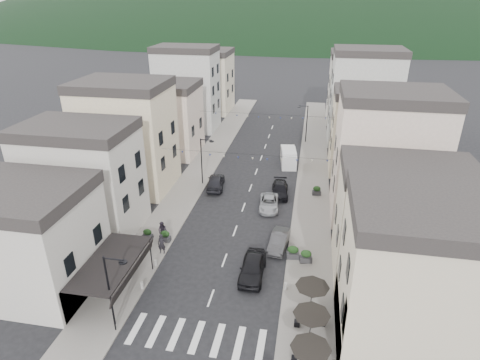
% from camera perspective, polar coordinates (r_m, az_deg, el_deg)
% --- Properties ---
extents(ground, '(700.00, 700.00, 0.00)m').
position_cam_1_polar(ground, '(28.88, -7.35, -24.10)').
color(ground, black).
rests_on(ground, ground).
extents(sidewalk_left, '(4.00, 76.00, 0.12)m').
position_cam_1_polar(sidewalk_left, '(56.13, -5.13, 2.20)').
color(sidewalk_left, slate).
rests_on(sidewalk_left, ground).
extents(sidewalk_right, '(4.00, 76.00, 0.12)m').
position_cam_1_polar(sidewalk_right, '(54.31, 10.34, 1.07)').
color(sidewalk_right, slate).
rests_on(sidewalk_right, ground).
extents(hill_backdrop, '(640.00, 360.00, 70.00)m').
position_cam_1_polar(hill_backdrop, '(318.60, 9.75, 20.79)').
color(hill_backdrop, black).
rests_on(hill_backdrop, ground).
extents(boutique_building, '(12.00, 8.00, 8.00)m').
position_cam_1_polar(boutique_building, '(36.41, -29.42, -7.75)').
color(boutique_building, '#BBB4AB').
rests_on(boutique_building, ground).
extents(bistro_building, '(10.00, 8.00, 10.00)m').
position_cam_1_polar(bistro_building, '(28.58, 24.70, -13.56)').
color(bistro_building, beige).
rests_on(bistro_building, ground).
extents(boutique_awning, '(3.77, 7.50, 3.28)m').
position_cam_1_polar(boutique_awning, '(32.56, -17.50, -11.23)').
color(boutique_awning, black).
rests_on(boutique_awning, ground).
extents(buildings_row_left, '(10.20, 54.16, 14.00)m').
position_cam_1_polar(buildings_row_left, '(61.46, -10.34, 9.90)').
color(buildings_row_left, '#BBB4AB').
rests_on(buildings_row_left, ground).
extents(buildings_row_right, '(10.20, 54.16, 14.50)m').
position_cam_1_polar(buildings_row_right, '(57.07, 18.00, 8.13)').
color(buildings_row_right, beige).
rests_on(buildings_row_right, ground).
extents(cafe_terrace, '(2.50, 8.10, 2.53)m').
position_cam_1_polar(cafe_terrace, '(28.30, 10.11, -18.70)').
color(cafe_terrace, black).
rests_on(cafe_terrace, ground).
extents(streetlamp_left_near, '(1.70, 0.56, 6.00)m').
position_cam_1_polar(streetlamp_left_near, '(29.55, -17.75, -14.03)').
color(streetlamp_left_near, black).
rests_on(streetlamp_left_near, ground).
extents(streetlamp_left_far, '(1.70, 0.56, 6.00)m').
position_cam_1_polar(streetlamp_left_far, '(48.98, -5.20, 3.31)').
color(streetlamp_left_far, black).
rests_on(streetlamp_left_far, ground).
extents(streetlamp_right_far, '(1.70, 0.56, 6.00)m').
position_cam_1_polar(streetlamp_right_far, '(64.38, 9.26, 8.43)').
color(streetlamp_right_far, black).
rests_on(streetlamp_right_far, ground).
extents(bollards, '(11.66, 10.26, 0.60)m').
position_cam_1_polar(bollards, '(32.28, -4.42, -16.42)').
color(bollards, gray).
rests_on(bollards, ground).
extents(bunting_near, '(19.00, 0.28, 0.62)m').
position_cam_1_polar(bunting_near, '(43.44, 0.76, 3.28)').
color(bunting_near, black).
rests_on(bunting_near, ground).
extents(bunting_far, '(19.00, 0.28, 0.62)m').
position_cam_1_polar(bunting_far, '(58.45, 3.42, 9.01)').
color(bunting_far, black).
rests_on(bunting_far, ground).
extents(parked_car_a, '(2.00, 4.92, 1.67)m').
position_cam_1_polar(parked_car_a, '(34.46, 1.80, -12.33)').
color(parked_car_a, black).
rests_on(parked_car_a, ground).
extents(parked_car_b, '(1.94, 4.42, 1.41)m').
position_cam_1_polar(parked_car_b, '(38.14, 5.56, -8.58)').
color(parked_car_b, '#313133').
rests_on(parked_car_b, ground).
extents(parked_car_c, '(2.47, 4.70, 1.26)m').
position_cam_1_polar(parked_car_c, '(44.61, 4.13, -3.29)').
color(parked_car_c, '#95989D').
rests_on(parked_car_c, ground).
extents(parked_car_d, '(2.27, 4.79, 1.35)m').
position_cam_1_polar(parked_car_d, '(47.59, 5.70, -1.38)').
color(parked_car_d, black).
rests_on(parked_car_d, ground).
extents(parked_car_e, '(2.58, 5.09, 1.66)m').
position_cam_1_polar(parked_car_e, '(49.06, -3.49, -0.25)').
color(parked_car_e, black).
rests_on(parked_car_e, ground).
extents(delivery_van, '(2.59, 5.14, 2.36)m').
position_cam_1_polar(delivery_van, '(56.03, 6.90, 3.29)').
color(delivery_van, silver).
rests_on(delivery_van, ground).
extents(pedestrian_a, '(0.76, 0.55, 1.94)m').
position_cam_1_polar(pedestrian_a, '(37.50, -11.08, -8.92)').
color(pedestrian_a, black).
rests_on(pedestrian_a, sidewalk_left).
extents(pedestrian_b, '(1.02, 0.83, 1.94)m').
position_cam_1_polar(pedestrian_b, '(39.37, -10.95, -7.13)').
color(pedestrian_b, black).
rests_on(pedestrian_b, sidewalk_left).
extents(planter_la, '(0.98, 0.60, 1.06)m').
position_cam_1_polar(planter_la, '(40.06, -13.01, -7.50)').
color(planter_la, '#313134').
rests_on(planter_la, sidewalk_left).
extents(planter_lb, '(1.02, 0.57, 1.14)m').
position_cam_1_polar(planter_lb, '(39.32, -10.60, -7.86)').
color(planter_lb, '#313134').
rests_on(planter_lb, sidewalk_left).
extents(planter_ra, '(1.17, 0.78, 1.21)m').
position_cam_1_polar(planter_ra, '(36.41, 9.36, -10.66)').
color(planter_ra, '#2B2B2D').
rests_on(planter_ra, sidewalk_right).
extents(planter_rb, '(1.19, 0.76, 1.26)m').
position_cam_1_polar(planter_rb, '(36.70, 7.53, -10.15)').
color(planter_rb, '#2E2D30').
rests_on(planter_rb, sidewalk_right).
extents(planter_rc, '(1.06, 0.67, 1.13)m').
position_cam_1_polar(planter_rc, '(48.02, 10.85, -1.49)').
color(planter_rc, '#2B2B2D').
rests_on(planter_rc, sidewalk_right).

